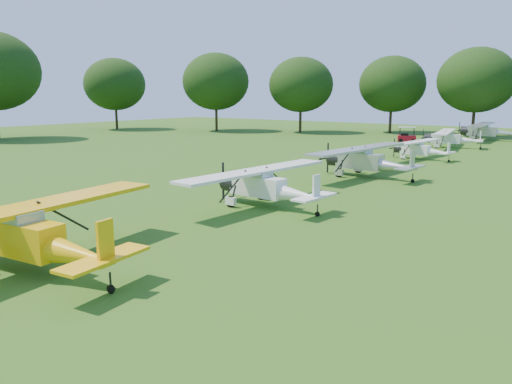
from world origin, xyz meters
TOP-DOWN VIEW (x-y plane):
  - ground at (0.00, 0.00)m, footprint 160.00×160.00m
  - tree_belt at (3.57, 0.16)m, footprint 137.36×130.27m
  - aircraft_2 at (-0.11, -13.29)m, footprint 7.73×12.29m
  - aircraft_3 at (0.44, 0.03)m, footprint 7.04×11.22m
  - aircraft_4 at (0.71, 12.77)m, footprint 7.56×12.03m
  - aircraft_5 at (0.46, 25.57)m, footprint 5.87×9.34m
  - aircraft_6 at (-0.18, 38.10)m, footprint 6.74×10.66m
  - aircraft_7 at (1.07, 50.71)m, footprint 7.68×12.23m
  - golf_cart at (-7.00, 42.60)m, footprint 2.59×2.14m

SIDE VIEW (x-z plane):
  - ground at x=0.00m, z-range 0.00..0.00m
  - golf_cart at x=-7.00m, z-range -0.32..1.61m
  - aircraft_5 at x=0.46m, z-range 0.15..1.99m
  - aircraft_6 at x=-0.18m, z-range 0.18..2.27m
  - aircraft_3 at x=0.44m, z-range 0.19..2.39m
  - aircraft_4 at x=0.71m, z-range 0.20..2.56m
  - aircraft_7 at x=1.07m, z-range 0.20..2.61m
  - aircraft_2 at x=-0.11m, z-range 0.20..2.62m
  - tree_belt at x=3.57m, z-range 0.77..15.29m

